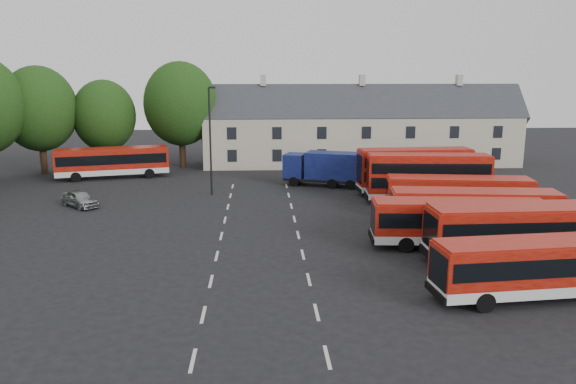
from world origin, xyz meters
name	(u,v)px	position (x,y,z in m)	size (l,w,h in m)	color
ground	(219,245)	(0.00, 0.00, 0.00)	(140.00, 140.00, 0.00)	black
lane_markings	(260,235)	(2.50, 2.00, 0.01)	(5.15, 33.80, 0.01)	beige
treeline	(3,114)	(-20.74, 19.36, 6.68)	(29.92, 32.59, 12.01)	black
terrace_houses	(361,130)	(14.00, 30.00, 3.86)	(35.70, 7.13, 10.06)	beige
bus_row_a	(542,264)	(15.57, -9.03, 1.72)	(10.31, 3.25, 2.87)	silver
bus_row_b	(535,229)	(17.59, -4.19, 2.00)	(11.83, 3.01, 3.33)	silver
bus_row_c	(459,219)	(14.47, -1.11, 1.76)	(10.48, 3.16, 2.92)	silver
bus_row_d	(474,209)	(16.31, 1.26, 1.81)	(10.84, 3.68, 3.01)	silver
bus_row_e	(458,193)	(17.00, 6.19, 1.76)	(10.57, 3.74, 2.92)	silver
bus_dd_south	(428,175)	(16.04, 10.56, 2.26)	(9.84, 2.99, 3.98)	silver
bus_dd_north	(414,168)	(15.82, 13.81, 2.27)	(9.84, 2.83, 3.98)	silver
bus_north	(112,160)	(-12.06, 22.70, 1.83)	(11.01, 4.97, 3.04)	silver
box_truck	(324,167)	(8.51, 17.82, 1.78)	(7.57, 4.53, 3.16)	black
silver_car	(80,199)	(-11.62, 10.62, 0.65)	(1.53, 3.81, 1.30)	#9D9FA4
lamppost	(210,138)	(-1.61, 14.52, 4.91)	(0.63, 0.24, 9.21)	black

